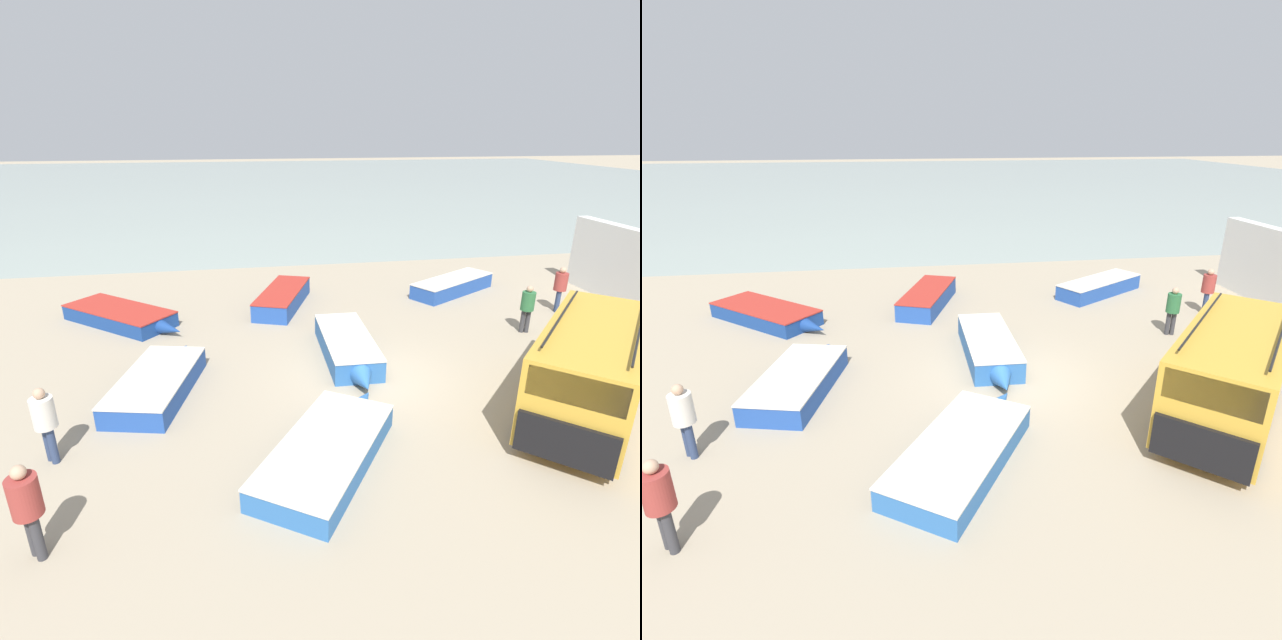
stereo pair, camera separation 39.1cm
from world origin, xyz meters
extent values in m
plane|color=tan|center=(0.00, 0.00, 0.00)|extent=(200.00, 200.00, 0.00)
cube|color=#99A89E|center=(0.00, 52.00, 0.00)|extent=(120.00, 80.00, 0.01)
cube|color=gold|center=(4.33, -2.59, 1.25)|extent=(5.01, 5.09, 1.94)
cube|color=black|center=(2.49, -4.49, 0.72)|extent=(1.36, 1.32, 0.87)
cube|color=#1E232D|center=(2.55, -4.43, 1.83)|extent=(1.28, 1.24, 0.62)
cylinder|color=black|center=(3.82, -4.34, 0.34)|extent=(0.64, 0.65, 0.69)
cylinder|color=black|center=(2.60, -3.16, 0.34)|extent=(0.64, 0.65, 0.69)
cylinder|color=black|center=(6.06, -2.03, 0.34)|extent=(0.64, 0.65, 0.69)
cylinder|color=black|center=(4.84, -0.85, 0.34)|extent=(0.64, 0.65, 0.69)
cylinder|color=black|center=(4.88, -3.12, 2.34)|extent=(2.99, 3.09, 0.05)
cylinder|color=black|center=(3.78, -2.06, 2.34)|extent=(2.99, 3.09, 0.05)
cube|color=#234CA3|center=(5.20, 6.68, 0.28)|extent=(3.97, 3.02, 0.57)
cone|color=#234CA3|center=(7.25, 7.89, 0.28)|extent=(1.01, 0.90, 0.54)
cube|color=silver|center=(5.20, 6.68, 0.50)|extent=(0.74, 1.06, 0.05)
cube|color=silver|center=(5.20, 6.68, 0.59)|extent=(4.01, 3.05, 0.04)
cube|color=#234CA3|center=(-5.61, 0.11, 0.26)|extent=(2.30, 3.67, 0.53)
cone|color=#234CA3|center=(-5.13, 2.13, 0.26)|extent=(0.66, 0.84, 0.50)
cube|color=silver|center=(-5.61, 0.11, 0.46)|extent=(1.44, 0.52, 0.05)
cube|color=silver|center=(-5.61, 0.11, 0.55)|extent=(2.32, 3.71, 0.04)
cube|color=navy|center=(-7.51, 5.50, 0.25)|extent=(4.06, 3.77, 0.49)
cone|color=navy|center=(-5.66, 3.94, 0.25)|extent=(0.97, 0.92, 0.47)
cube|color=#B22D23|center=(-7.51, 5.50, 0.43)|extent=(1.10, 1.25, 0.05)
cube|color=#B22D23|center=(-7.51, 5.50, 0.51)|extent=(4.10, 3.81, 0.04)
cube|color=#2D66AD|center=(-1.91, -3.37, 0.24)|extent=(3.47, 4.06, 0.48)
cone|color=#2D66AD|center=(-0.65, -1.46, 0.24)|extent=(0.83, 0.94, 0.45)
cube|color=silver|center=(-1.91, -3.37, 0.41)|extent=(1.39, 1.02, 0.05)
cube|color=silver|center=(-1.91, -3.37, 0.50)|extent=(3.51, 4.10, 0.04)
cube|color=#2D66AD|center=(-0.38, 1.54, 0.30)|extent=(1.44, 3.71, 0.61)
cone|color=#2D66AD|center=(-0.43, -0.71, 0.30)|extent=(0.60, 0.82, 0.58)
cube|color=silver|center=(-0.38, 1.54, 0.54)|extent=(1.26, 0.23, 0.05)
cube|color=silver|center=(-0.38, 1.54, 0.63)|extent=(1.45, 3.75, 0.04)
cube|color=#234CA3|center=(-1.79, 6.18, 0.31)|extent=(2.52, 3.94, 0.63)
cone|color=#234CA3|center=(-0.99, 8.30, 0.31)|extent=(0.85, 0.98, 0.60)
cube|color=#B22D23|center=(-1.79, 6.18, 0.56)|extent=(1.18, 0.61, 0.05)
cube|color=#B22D23|center=(-1.79, 6.18, 0.65)|extent=(2.55, 3.97, 0.04)
cylinder|color=navy|center=(-7.29, -2.39, 0.40)|extent=(0.15, 0.15, 0.81)
cylinder|color=navy|center=(-7.41, -2.27, 0.40)|extent=(0.15, 0.15, 0.81)
cylinder|color=silver|center=(-7.35, -2.33, 1.13)|extent=(0.44, 0.44, 0.64)
sphere|color=tan|center=(-7.35, -2.33, 1.56)|extent=(0.22, 0.22, 0.22)
cylinder|color=#38383D|center=(-6.75, -4.92, 0.42)|extent=(0.16, 0.16, 0.83)
cylinder|color=#38383D|center=(-6.87, -4.80, 0.42)|extent=(0.16, 0.16, 0.83)
cylinder|color=#993833|center=(-6.81, -4.86, 1.16)|extent=(0.45, 0.45, 0.66)
sphere|color=tan|center=(-6.81, -4.86, 1.60)|extent=(0.23, 0.23, 0.23)
cylinder|color=navy|center=(8.11, 4.00, 0.41)|extent=(0.15, 0.15, 0.81)
cylinder|color=navy|center=(8.03, 3.85, 0.41)|extent=(0.15, 0.15, 0.81)
cylinder|color=#993833|center=(8.07, 3.92, 1.14)|extent=(0.44, 0.44, 0.64)
sphere|color=tan|center=(8.07, 3.92, 1.57)|extent=(0.22, 0.22, 0.22)
cylinder|color=#38383D|center=(5.72, 2.31, 0.39)|extent=(0.15, 0.15, 0.78)
cylinder|color=#38383D|center=(5.87, 2.28, 0.39)|extent=(0.15, 0.15, 0.78)
cylinder|color=#2D6B3D|center=(5.79, 2.30, 1.08)|extent=(0.42, 0.42, 0.61)
sphere|color=tan|center=(5.79, 2.30, 1.50)|extent=(0.21, 0.21, 0.21)
camera|label=1|loc=(-3.48, -11.55, 6.34)|focal=28.00mm
camera|label=2|loc=(-3.09, -11.61, 6.34)|focal=28.00mm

